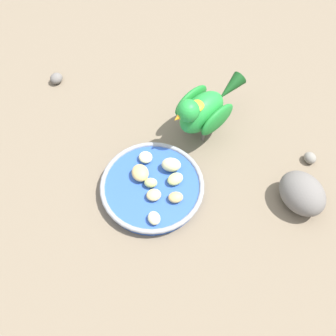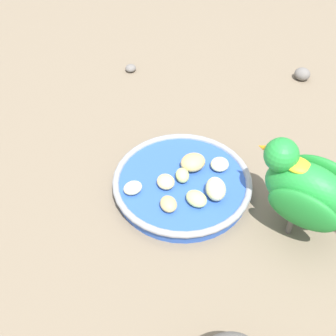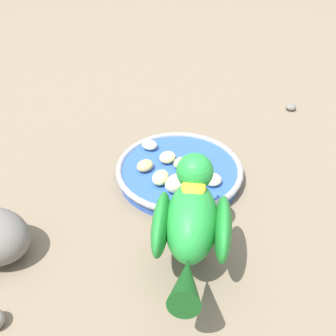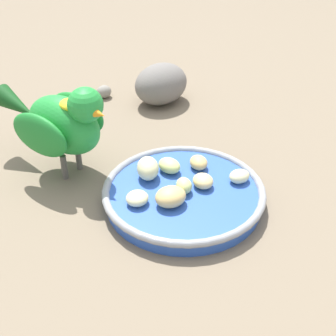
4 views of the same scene
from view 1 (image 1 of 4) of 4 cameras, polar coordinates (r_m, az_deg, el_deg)
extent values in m
plane|color=#756651|center=(0.85, -1.63, -3.99)|extent=(4.00, 4.00, 0.00)
cylinder|color=#2D56B7|center=(0.85, -2.15, -2.70)|extent=(0.20, 0.20, 0.02)
torus|color=#93969B|center=(0.84, -2.17, -2.37)|extent=(0.21, 0.21, 0.01)
ellipsoid|color=tan|center=(0.82, 1.00, -4.11)|extent=(0.04, 0.03, 0.02)
ellipsoid|color=#C6D17A|center=(0.83, -2.36, -2.02)|extent=(0.03, 0.03, 0.02)
ellipsoid|color=#E5C67F|center=(0.82, -2.27, -3.56)|extent=(0.04, 0.04, 0.02)
ellipsoid|color=tan|center=(0.85, -3.80, -0.67)|extent=(0.05, 0.05, 0.02)
ellipsoid|color=#C6D17A|center=(0.84, 0.98, -1.50)|extent=(0.04, 0.04, 0.02)
ellipsoid|color=beige|center=(0.87, -3.06, 1.46)|extent=(0.04, 0.04, 0.02)
ellipsoid|color=beige|center=(0.85, 0.43, 0.44)|extent=(0.05, 0.04, 0.03)
ellipsoid|color=beige|center=(0.80, -1.91, -6.81)|extent=(0.04, 0.04, 0.02)
cylinder|color=#59544C|center=(0.92, 4.80, 4.58)|extent=(0.01, 0.01, 0.04)
cylinder|color=#59544C|center=(0.93, 3.47, 5.62)|extent=(0.01, 0.01, 0.04)
ellipsoid|color=green|center=(0.88, 4.60, 7.56)|extent=(0.10, 0.13, 0.08)
ellipsoid|color=#1E7F2D|center=(0.87, 6.70, 6.55)|extent=(0.06, 0.09, 0.06)
ellipsoid|color=#1E7F2D|center=(0.90, 3.27, 9.10)|extent=(0.06, 0.09, 0.06)
cone|color=#144719|center=(0.92, 8.37, 10.66)|extent=(0.06, 0.08, 0.05)
sphere|color=green|center=(0.83, 2.76, 7.76)|extent=(0.06, 0.06, 0.05)
cone|color=orange|center=(0.82, 1.69, 6.78)|extent=(0.02, 0.03, 0.02)
ellipsoid|color=yellow|center=(0.84, 3.83, 8.35)|extent=(0.04, 0.05, 0.01)
ellipsoid|color=slate|center=(0.86, 17.74, -3.30)|extent=(0.13, 0.12, 0.07)
ellipsoid|color=gray|center=(0.94, 18.71, 1.31)|extent=(0.04, 0.04, 0.02)
ellipsoid|color=slate|center=(1.06, -14.91, 11.67)|extent=(0.04, 0.04, 0.02)
camera|label=2|loc=(0.57, 51.81, 13.24)|focal=50.12mm
camera|label=3|loc=(0.91, 22.20, 32.26)|focal=40.47mm
camera|label=4|loc=(0.83, -42.22, 18.82)|focal=53.11mm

